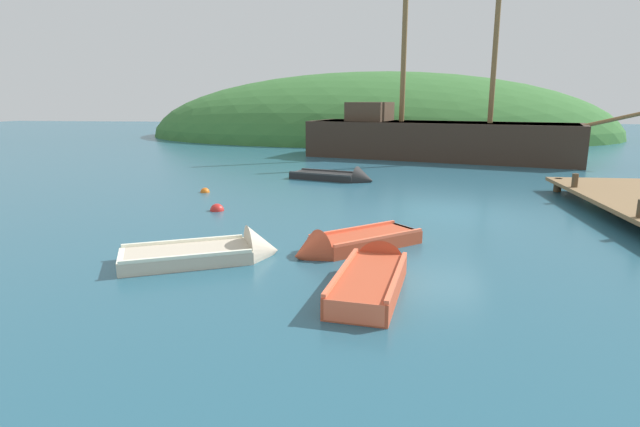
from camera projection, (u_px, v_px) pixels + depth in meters
name	position (u px, v px, depth m)	size (l,w,h in m)	color
ground_plane	(446.00, 212.00, 15.43)	(120.00, 120.00, 0.00)	#285B70
shore_hill	(378.00, 136.00, 47.33)	(42.19, 25.79, 11.61)	#387033
sailing_ship	(436.00, 145.00, 29.24)	(17.58, 8.30, 11.27)	#38281E
rowboat_outer_right	(218.00, 255.00, 10.91)	(3.53, 2.53, 1.22)	beige
rowboat_near_dock	(340.00, 178.00, 21.54)	(3.81, 2.28, 1.14)	black
rowboat_far	(373.00, 278.00, 9.39)	(1.49, 3.38, 1.00)	#C64C2D
rowboat_portside	(348.00, 246.00, 11.55)	(3.12, 2.86, 1.00)	#C64C2D
buoy_red	(217.00, 211.00, 15.68)	(0.43, 0.43, 0.43)	red
buoy_orange	(205.00, 192.00, 18.75)	(0.34, 0.34, 0.34)	orange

